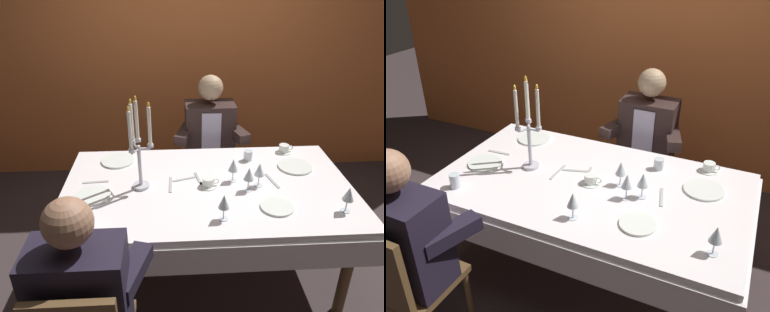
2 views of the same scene
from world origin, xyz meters
TOP-DOWN VIEW (x-y plane):
  - ground_plane at (0.00, 0.00)m, footprint 12.00×12.00m
  - back_wall at (0.00, 1.66)m, footprint 6.00×0.12m
  - dining_table at (0.00, 0.00)m, footprint 1.94×1.14m
  - candelabra at (-0.44, 0.01)m, footprint 0.15×0.17m
  - dinner_plate_0 at (0.65, 0.21)m, footprint 0.24×0.24m
  - dinner_plate_1 at (-0.63, 0.38)m, footprint 0.24×0.24m
  - dinner_plate_2 at (-0.74, -0.09)m, footprint 0.23×0.23m
  - dinner_plate_3 at (0.39, -0.28)m, footprint 0.20×0.20m
  - wine_glass_0 at (0.33, -0.02)m, footprint 0.07×0.07m
  - wine_glass_1 at (0.79, -0.34)m, footprint 0.07×0.07m
  - wine_glass_2 at (0.25, -0.07)m, footprint 0.07×0.07m
  - wine_glass_3 at (0.05, -0.37)m, footprint 0.07×0.07m
  - wine_glass_4 at (0.17, 0.05)m, footprint 0.07×0.07m
  - water_tumbler_0 at (0.33, 0.34)m, footprint 0.06×0.06m
  - water_tumbler_1 at (-0.73, -0.40)m, footprint 0.06×0.06m
  - coffee_cup_0 at (0.01, -0.01)m, footprint 0.13×0.12m
  - coffee_cup_1 at (0.64, 0.46)m, footprint 0.13×0.12m
  - knife_0 at (-0.24, 0.02)m, footprint 0.02×0.19m
  - spoon_1 at (-0.75, 0.08)m, footprint 0.17×0.03m
  - fork_2 at (-0.15, 0.09)m, footprint 0.17×0.07m
  - spoon_3 at (-0.06, 0.08)m, footprint 0.05×0.17m
  - knife_4 at (0.44, 0.03)m, footprint 0.06×0.19m
  - seated_diner_0 at (-0.65, -0.89)m, footprint 0.63×0.48m
  - seated_diner_1 at (0.10, 0.89)m, footprint 0.63×0.48m

SIDE VIEW (x-z plane):
  - ground_plane at x=0.00m, z-range 0.00..0.00m
  - dining_table at x=0.00m, z-range 0.25..0.99m
  - seated_diner_0 at x=-0.65m, z-range 0.12..1.36m
  - seated_diner_1 at x=0.10m, z-range 0.12..1.36m
  - knife_0 at x=-0.24m, z-range 0.74..0.75m
  - spoon_1 at x=-0.75m, z-range 0.74..0.75m
  - fork_2 at x=-0.15m, z-range 0.74..0.75m
  - spoon_3 at x=-0.06m, z-range 0.74..0.75m
  - knife_4 at x=0.44m, z-range 0.74..0.75m
  - dinner_plate_0 at x=0.65m, z-range 0.74..0.75m
  - dinner_plate_1 at x=-0.63m, z-range 0.74..0.75m
  - dinner_plate_2 at x=-0.74m, z-range 0.74..0.75m
  - dinner_plate_3 at x=0.39m, z-range 0.74..0.75m
  - coffee_cup_0 at x=0.01m, z-range 0.74..0.80m
  - coffee_cup_1 at x=0.64m, z-range 0.74..0.80m
  - water_tumbler_0 at x=0.33m, z-range 0.74..0.82m
  - water_tumbler_1 at x=-0.73m, z-range 0.74..0.83m
  - wine_glass_1 at x=0.79m, z-range 0.77..0.94m
  - wine_glass_3 at x=0.05m, z-range 0.77..0.94m
  - wine_glass_4 at x=0.17m, z-range 0.77..0.94m
  - wine_glass_0 at x=0.33m, z-range 0.77..0.94m
  - wine_glass_2 at x=0.25m, z-range 0.77..0.94m
  - candelabra at x=-0.44m, z-range 0.71..1.33m
  - back_wall at x=0.00m, z-range 0.00..2.70m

